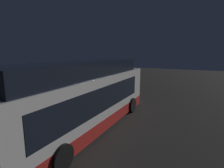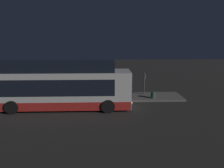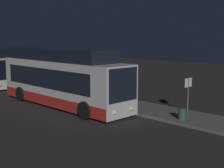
{
  "view_description": "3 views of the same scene",
  "coord_description": "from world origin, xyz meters",
  "px_view_note": "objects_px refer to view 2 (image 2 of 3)",
  "views": [
    {
      "loc": [
        -9.52,
        -5.69,
        4.51
      ],
      "look_at": [
        2.97,
        0.65,
        1.95
      ],
      "focal_mm": 28.0,
      "sensor_mm": 36.0,
      "label": 1
    },
    {
      "loc": [
        2.33,
        -17.82,
        5.97
      ],
      "look_at": [
        2.97,
        0.65,
        1.95
      ],
      "focal_mm": 35.0,
      "sensor_mm": 36.0,
      "label": 2
    },
    {
      "loc": [
        16.42,
        -12.63,
        4.8
      ],
      "look_at": [
        2.97,
        0.65,
        1.95
      ],
      "focal_mm": 50.0,
      "sensor_mm": 36.0,
      "label": 3
    }
  ],
  "objects_px": {
    "passenger_boarding": "(79,88)",
    "passenger_waiting": "(100,88)",
    "suitcase": "(81,92)",
    "bus_lead": "(59,87)",
    "passenger_with_bags": "(92,89)",
    "sign_post": "(144,80)",
    "trash_bin": "(153,95)"
  },
  "relations": [
    {
      "from": "suitcase",
      "to": "sign_post",
      "type": "distance_m",
      "value": 6.49
    },
    {
      "from": "suitcase",
      "to": "sign_post",
      "type": "xyz_separation_m",
      "value": [
        6.39,
        0.32,
        1.09
      ]
    },
    {
      "from": "bus_lead",
      "to": "passenger_with_bags",
      "type": "distance_m",
      "value": 3.67
    },
    {
      "from": "bus_lead",
      "to": "sign_post",
      "type": "bearing_deg",
      "value": 25.65
    },
    {
      "from": "passenger_with_bags",
      "to": "suitcase",
      "type": "height_order",
      "value": "passenger_with_bags"
    },
    {
      "from": "passenger_with_bags",
      "to": "trash_bin",
      "type": "bearing_deg",
      "value": -22.17
    },
    {
      "from": "suitcase",
      "to": "trash_bin",
      "type": "height_order",
      "value": "suitcase"
    },
    {
      "from": "passenger_waiting",
      "to": "suitcase",
      "type": "distance_m",
      "value": 2.24
    },
    {
      "from": "passenger_with_bags",
      "to": "passenger_boarding",
      "type": "bearing_deg",
      "value": 142.22
    },
    {
      "from": "passenger_waiting",
      "to": "sign_post",
      "type": "xyz_separation_m",
      "value": [
        4.46,
        1.23,
        0.44
      ]
    },
    {
      "from": "passenger_boarding",
      "to": "passenger_waiting",
      "type": "relative_size",
      "value": 0.89
    },
    {
      "from": "bus_lead",
      "to": "suitcase",
      "type": "distance_m",
      "value": 3.96
    },
    {
      "from": "passenger_boarding",
      "to": "trash_bin",
      "type": "bearing_deg",
      "value": -138.51
    },
    {
      "from": "passenger_waiting",
      "to": "bus_lead",
      "type": "bearing_deg",
      "value": -69.48
    },
    {
      "from": "passenger_with_bags",
      "to": "suitcase",
      "type": "distance_m",
      "value": 1.59
    },
    {
      "from": "suitcase",
      "to": "bus_lead",
      "type": "bearing_deg",
      "value": -112.74
    },
    {
      "from": "passenger_boarding",
      "to": "sign_post",
      "type": "height_order",
      "value": "sign_post"
    },
    {
      "from": "passenger_waiting",
      "to": "suitcase",
      "type": "relative_size",
      "value": 1.98
    },
    {
      "from": "passenger_waiting",
      "to": "passenger_with_bags",
      "type": "height_order",
      "value": "passenger_waiting"
    },
    {
      "from": "passenger_waiting",
      "to": "passenger_with_bags",
      "type": "distance_m",
      "value": 0.79
    },
    {
      "from": "bus_lead",
      "to": "trash_bin",
      "type": "bearing_deg",
      "value": 14.75
    },
    {
      "from": "passenger_waiting",
      "to": "sign_post",
      "type": "bearing_deg",
      "value": 89.1
    },
    {
      "from": "suitcase",
      "to": "passenger_waiting",
      "type": "bearing_deg",
      "value": -25.34
    },
    {
      "from": "bus_lead",
      "to": "passenger_waiting",
      "type": "bearing_deg",
      "value": 36.86
    },
    {
      "from": "suitcase",
      "to": "trash_bin",
      "type": "relative_size",
      "value": 1.43
    },
    {
      "from": "passenger_boarding",
      "to": "passenger_waiting",
      "type": "distance_m",
      "value": 2.16
    },
    {
      "from": "passenger_boarding",
      "to": "passenger_waiting",
      "type": "bearing_deg",
      "value": -143.32
    },
    {
      "from": "passenger_with_bags",
      "to": "suitcase",
      "type": "relative_size",
      "value": 1.76
    },
    {
      "from": "bus_lead",
      "to": "trash_bin",
      "type": "height_order",
      "value": "bus_lead"
    },
    {
      "from": "passenger_waiting",
      "to": "suitcase",
      "type": "height_order",
      "value": "passenger_waiting"
    },
    {
      "from": "passenger_waiting",
      "to": "trash_bin",
      "type": "xyz_separation_m",
      "value": [
        5.07,
        -0.31,
        -0.67
      ]
    },
    {
      "from": "passenger_waiting",
      "to": "passenger_boarding",
      "type": "bearing_deg",
      "value": -116.66
    }
  ]
}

